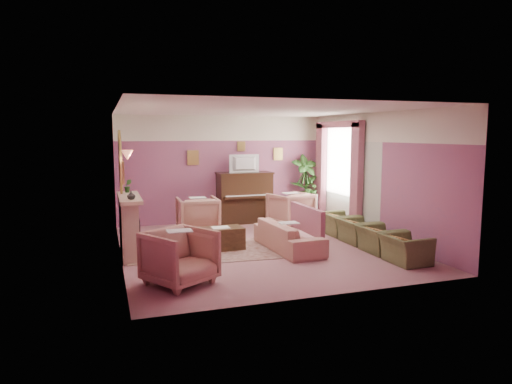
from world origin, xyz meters
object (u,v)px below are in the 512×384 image
object	(u,v)px
piano	(245,198)
olive_chair_c	(358,227)
television	(245,162)
olive_chair_b	(380,235)
floral_armchair_right	(290,208)
olive_chair_a	(406,245)
side_table	(308,207)
olive_chair_d	(339,220)
floral_armchair_front	(180,254)
coffee_table	(218,239)
floral_armchair_left	(198,213)
sofa	(288,231)

from	to	relation	value
piano	olive_chair_c	size ratio (longest dim) A/B	1.75
television	olive_chair_b	bearing A→B (deg)	-66.78
television	floral_armchair_right	world-z (taller)	television
television	olive_chair_b	xyz separation A→B (m)	(1.61, -3.76, -1.25)
olive_chair_a	olive_chair_c	world-z (taller)	same
olive_chair_a	side_table	size ratio (longest dim) A/B	1.14
piano	olive_chair_d	size ratio (longest dim) A/B	1.75
piano	floral_armchair_right	distance (m)	1.29
television	olive_chair_b	size ratio (longest dim) A/B	1.00
floral_armchair_front	olive_chair_b	distance (m)	4.11
coffee_table	floral_armchair_right	distance (m)	2.91
floral_armchair_front	floral_armchair_left	bearing A→B (deg)	74.38
coffee_table	sofa	distance (m)	1.43
television	olive_chair_b	world-z (taller)	television
floral_armchair_left	side_table	world-z (taller)	floral_armchair_left
olive_chair_b	floral_armchair_right	bearing A→B (deg)	102.65
side_table	floral_armchair_front	bearing A→B (deg)	-134.25
television	floral_armchair_right	xyz separation A→B (m)	(0.95, -0.81, -1.12)
olive_chair_d	sofa	bearing A→B (deg)	-151.72
floral_armchair_right	olive_chair_c	distance (m)	2.23
piano	olive_chair_a	world-z (taller)	piano
sofa	olive_chair_d	distance (m)	1.85
sofa	olive_chair_d	xyz separation A→B (m)	(1.62, 0.87, -0.04)
floral_armchair_left	floral_armchair_front	bearing A→B (deg)	-105.62
floral_armchair_left	olive_chair_d	bearing A→B (deg)	-22.04
coffee_table	floral_armchair_front	world-z (taller)	floral_armchair_front
coffee_table	floral_armchair_left	xyz separation A→B (m)	(-0.08, 1.67, 0.25)
piano	sofa	xyz separation A→B (m)	(-0.01, -3.04, -0.26)
television	floral_armchair_left	size ratio (longest dim) A/B	0.84
piano	floral_armchair_left	distance (m)	1.72
television	olive_chair_d	world-z (taller)	television
olive_chair_a	olive_chair_d	size ratio (longest dim) A/B	1.00
floral_armchair_front	side_table	size ratio (longest dim) A/B	1.36
olive_chair_d	floral_armchair_left	bearing A→B (deg)	157.96
floral_armchair_front	olive_chair_b	size ratio (longest dim) A/B	1.19
television	olive_chair_a	world-z (taller)	television
television	sofa	xyz separation A→B (m)	(-0.01, -2.99, -1.21)
olive_chair_a	olive_chair_d	bearing A→B (deg)	90.00
olive_chair_b	olive_chair_c	world-z (taller)	same
floral_armchair_left	olive_chair_a	xyz separation A→B (m)	(3.05, -3.70, -0.13)
sofa	side_table	world-z (taller)	sofa
floral_armchair_left	floral_armchair_right	xyz separation A→B (m)	(2.39, 0.07, 0.00)
television	olive_chair_a	size ratio (longest dim) A/B	1.00
floral_armchair_left	floral_armchair_front	distance (m)	3.69
olive_chair_b	side_table	distance (m)	3.62
television	olive_chair_c	size ratio (longest dim) A/B	1.00
floral_armchair_right	olive_chair_a	size ratio (longest dim) A/B	1.19
television	floral_armchair_left	bearing A→B (deg)	-148.50
piano	olive_chair_c	world-z (taller)	piano
olive_chair_b	olive_chair_d	world-z (taller)	same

